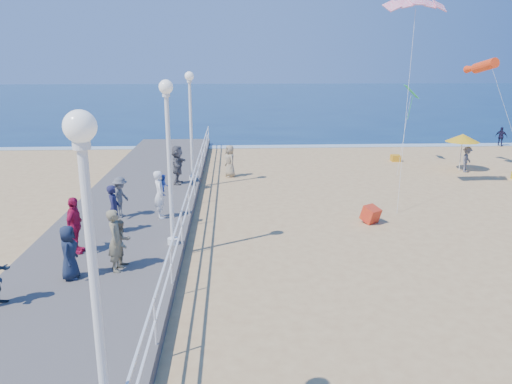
{
  "coord_description": "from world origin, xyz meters",
  "views": [
    {
      "loc": [
        -3.38,
        -15.59,
        6.37
      ],
      "look_at": [
        -2.5,
        2.0,
        1.6
      ],
      "focal_mm": 35.0,
      "sensor_mm": 36.0,
      "label": 1
    }
  ],
  "objects_px": {
    "spectator_6": "(116,240)",
    "box_kite": "(371,216)",
    "spectator_0": "(114,209)",
    "spectator_3": "(75,225)",
    "lamp_post_far": "(191,115)",
    "beach_walker_a": "(467,159)",
    "spectator_5": "(177,165)",
    "beach_umbrella": "(463,138)",
    "beach_walker_c": "(230,161)",
    "spectator_2": "(120,197)",
    "spectator_1": "(121,243)",
    "lamp_post_mid": "(169,147)",
    "lamp_post_near": "(92,258)",
    "woman_holding_toddler": "(160,194)",
    "toddler_held": "(164,185)",
    "beach_chair_left": "(396,158)",
    "beach_walker_b": "(501,137)",
    "spectator_4": "(69,252)"
  },
  "relations": [
    {
      "from": "box_kite",
      "to": "lamp_post_mid",
      "type": "bearing_deg",
      "value": 167.77
    },
    {
      "from": "spectator_1",
      "to": "lamp_post_mid",
      "type": "bearing_deg",
      "value": -5.16
    },
    {
      "from": "woman_holding_toddler",
      "to": "spectator_4",
      "type": "distance_m",
      "value": 5.67
    },
    {
      "from": "spectator_2",
      "to": "beach_umbrella",
      "type": "distance_m",
      "value": 19.73
    },
    {
      "from": "toddler_held",
      "to": "beach_umbrella",
      "type": "xyz_separation_m",
      "value": [
        15.82,
        9.08,
        0.25
      ]
    },
    {
      "from": "woman_holding_toddler",
      "to": "spectator_2",
      "type": "xyz_separation_m",
      "value": [
        -1.53,
        0.16,
        -0.13
      ]
    },
    {
      "from": "spectator_0",
      "to": "spectator_3",
      "type": "xyz_separation_m",
      "value": [
        -0.79,
        -1.89,
        0.05
      ]
    },
    {
      "from": "woman_holding_toddler",
      "to": "spectator_6",
      "type": "relative_size",
      "value": 1.01
    },
    {
      "from": "toddler_held",
      "to": "spectator_4",
      "type": "distance_m",
      "value": 5.88
    },
    {
      "from": "lamp_post_far",
      "to": "beach_walker_a",
      "type": "xyz_separation_m",
      "value": [
        15.38,
        2.67,
        -2.92
      ]
    },
    {
      "from": "spectator_4",
      "to": "beach_umbrella",
      "type": "xyz_separation_m",
      "value": [
        17.74,
        14.62,
        0.74
      ]
    },
    {
      "from": "beach_walker_b",
      "to": "lamp_post_mid",
      "type": "bearing_deg",
      "value": 83.03
    },
    {
      "from": "spectator_6",
      "to": "box_kite",
      "type": "distance_m",
      "value": 10.16
    },
    {
      "from": "spectator_0",
      "to": "beach_walker_a",
      "type": "height_order",
      "value": "spectator_0"
    },
    {
      "from": "spectator_6",
      "to": "box_kite",
      "type": "relative_size",
      "value": 3.05
    },
    {
      "from": "spectator_5",
      "to": "beach_chair_left",
      "type": "distance_m",
      "value": 14.7
    },
    {
      "from": "spectator_6",
      "to": "beach_walker_b",
      "type": "relative_size",
      "value": 1.28
    },
    {
      "from": "toddler_held",
      "to": "beach_umbrella",
      "type": "height_order",
      "value": "beach_umbrella"
    },
    {
      "from": "spectator_3",
      "to": "spectator_6",
      "type": "xyz_separation_m",
      "value": [
        1.59,
        -1.41,
        0.01
      ]
    },
    {
      "from": "spectator_1",
      "to": "spectator_3",
      "type": "height_order",
      "value": "spectator_3"
    },
    {
      "from": "box_kite",
      "to": "woman_holding_toddler",
      "type": "bearing_deg",
      "value": 146.8
    },
    {
      "from": "spectator_3",
      "to": "beach_walker_c",
      "type": "bearing_deg",
      "value": -18.04
    },
    {
      "from": "lamp_post_far",
      "to": "spectator_2",
      "type": "bearing_deg",
      "value": -111.07
    },
    {
      "from": "spectator_2",
      "to": "beach_walker_c",
      "type": "distance_m",
      "value": 9.21
    },
    {
      "from": "lamp_post_far",
      "to": "lamp_post_near",
      "type": "bearing_deg",
      "value": -90.0
    },
    {
      "from": "beach_walker_b",
      "to": "beach_umbrella",
      "type": "bearing_deg",
      "value": 90.38
    },
    {
      "from": "spectator_0",
      "to": "beach_chair_left",
      "type": "height_order",
      "value": "spectator_0"
    },
    {
      "from": "lamp_post_far",
      "to": "spectator_2",
      "type": "height_order",
      "value": "lamp_post_far"
    },
    {
      "from": "beach_walker_c",
      "to": "spectator_2",
      "type": "bearing_deg",
      "value": -47.26
    },
    {
      "from": "lamp_post_near",
      "to": "beach_walker_a",
      "type": "bearing_deg",
      "value": 53.35
    },
    {
      "from": "beach_walker_a",
      "to": "beach_umbrella",
      "type": "relative_size",
      "value": 0.69
    },
    {
      "from": "spectator_1",
      "to": "spectator_5",
      "type": "relative_size",
      "value": 0.78
    },
    {
      "from": "spectator_3",
      "to": "beach_chair_left",
      "type": "relative_size",
      "value": 3.29
    },
    {
      "from": "lamp_post_mid",
      "to": "spectator_4",
      "type": "height_order",
      "value": "lamp_post_mid"
    },
    {
      "from": "spectator_3",
      "to": "beach_walker_b",
      "type": "relative_size",
      "value": 1.26
    },
    {
      "from": "spectator_3",
      "to": "spectator_1",
      "type": "bearing_deg",
      "value": -120.8
    },
    {
      "from": "spectator_5",
      "to": "beach_umbrella",
      "type": "xyz_separation_m",
      "value": [
        15.85,
        3.89,
        0.57
      ]
    },
    {
      "from": "lamp_post_near",
      "to": "spectator_1",
      "type": "distance_m",
      "value": 7.75
    },
    {
      "from": "spectator_2",
      "to": "spectator_5",
      "type": "distance_m",
      "value": 5.45
    },
    {
      "from": "spectator_2",
      "to": "beach_walker_b",
      "type": "relative_size",
      "value": 1.1
    },
    {
      "from": "spectator_5",
      "to": "lamp_post_near",
      "type": "bearing_deg",
      "value": -174.01
    },
    {
      "from": "spectator_6",
      "to": "box_kite",
      "type": "xyz_separation_m",
      "value": [
        8.8,
        4.97,
        -1.02
      ]
    },
    {
      "from": "lamp_post_near",
      "to": "woman_holding_toddler",
      "type": "xyz_separation_m",
      "value": [
        -0.78,
        11.86,
        -2.34
      ]
    },
    {
      "from": "lamp_post_mid",
      "to": "lamp_post_near",
      "type": "bearing_deg",
      "value": -90.0
    },
    {
      "from": "lamp_post_mid",
      "to": "beach_walker_c",
      "type": "height_order",
      "value": "lamp_post_mid"
    },
    {
      "from": "beach_umbrella",
      "to": "spectator_0",
      "type": "bearing_deg",
      "value": -148.07
    },
    {
      "from": "lamp_post_far",
      "to": "box_kite",
      "type": "distance_m",
      "value": 10.17
    },
    {
      "from": "beach_umbrella",
      "to": "spectator_6",
      "type": "bearing_deg",
      "value": -139.55
    },
    {
      "from": "toddler_held",
      "to": "spectator_0",
      "type": "relative_size",
      "value": 0.48
    },
    {
      "from": "spectator_0",
      "to": "spectator_6",
      "type": "relative_size",
      "value": 0.93
    }
  ]
}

